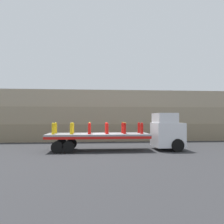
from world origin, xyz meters
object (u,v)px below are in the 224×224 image
object	(u,v)px
truck_cab	(168,131)
fire_hydrant_yellow_far_1	(73,128)
fire_hydrant_yellow_far_0	(56,128)
fire_hydrant_red_far_2	(90,128)
fire_hydrant_red_far_3	(106,128)
fire_hydrant_red_near_4	(125,128)
fire_hydrant_red_near_2	(89,129)
fire_hydrant_yellow_near_1	(71,129)
flatbed_trailer	(90,137)
fire_hydrant_red_near_5	(142,128)
fire_hydrant_red_far_4	(123,128)
fire_hydrant_red_near_3	(107,128)
fire_hydrant_red_far_5	(139,128)
fire_hydrant_yellow_near_0	(53,129)

from	to	relation	value
truck_cab	fire_hydrant_yellow_far_1	xyz separation A→B (m)	(-7.91, 0.56, 0.29)
fire_hydrant_yellow_far_0	fire_hydrant_red_far_2	size ratio (longest dim) A/B	1.00
fire_hydrant_red_far_2	fire_hydrant_red_far_3	bearing A→B (deg)	0.00
fire_hydrant_red_near_4	fire_hydrant_red_near_2	bearing A→B (deg)	180.00
fire_hydrant_yellow_near_1	fire_hydrant_red_near_4	world-z (taller)	same
fire_hydrant_yellow_near_1	fire_hydrant_red_far_3	distance (m)	3.01
flatbed_trailer	fire_hydrant_red_near_5	xyz separation A→B (m)	(4.12, -0.56, 0.72)
truck_cab	fire_hydrant_red_near_4	bearing A→B (deg)	-171.45
fire_hydrant_yellow_near_1	fire_hydrant_red_far_2	xyz separation A→B (m)	(1.40, 1.12, 0.00)
fire_hydrant_red_near_2	fire_hydrant_yellow_far_0	bearing A→B (deg)	158.11
fire_hydrant_yellow_near_1	fire_hydrant_yellow_far_1	distance (m)	1.12
fire_hydrant_red_far_4	fire_hydrant_red_near_5	distance (m)	1.79
fire_hydrant_red_near_3	fire_hydrant_red_near_5	distance (m)	2.79
fire_hydrant_red_near_2	fire_hydrant_red_far_3	distance (m)	1.79
fire_hydrant_red_near_5	fire_hydrant_red_far_5	distance (m)	1.12
flatbed_trailer	fire_hydrant_red_near_3	xyz separation A→B (m)	(1.33, -0.56, 0.72)
fire_hydrant_red_near_4	fire_hydrant_red_far_2	bearing A→B (deg)	158.11
fire_hydrant_red_near_4	fire_hydrant_red_far_4	distance (m)	1.12
fire_hydrant_red_far_3	fire_hydrant_yellow_far_0	bearing A→B (deg)	180.00
truck_cab	fire_hydrant_red_far_4	xyz separation A→B (m)	(-3.73, 0.56, 0.29)
flatbed_trailer	fire_hydrant_yellow_near_0	bearing A→B (deg)	-168.90
flatbed_trailer	fire_hydrant_red_near_2	world-z (taller)	fire_hydrant_red_near_2
truck_cab	fire_hydrant_red_far_5	xyz separation A→B (m)	(-2.33, 0.56, 0.29)
fire_hydrant_red_far_3	fire_hydrant_red_far_2	bearing A→B (deg)	180.00
fire_hydrant_red_near_3	fire_hydrant_red_near_2	bearing A→B (deg)	180.00
fire_hydrant_red_far_3	truck_cab	bearing A→B (deg)	-6.25
fire_hydrant_yellow_near_1	fire_hydrant_red_near_5	xyz separation A→B (m)	(5.58, 0.00, 0.00)
truck_cab	fire_hydrant_yellow_near_1	size ratio (longest dim) A/B	3.38
fire_hydrant_red_near_2	fire_hydrant_red_near_4	xyz separation A→B (m)	(2.79, 0.00, 0.00)
fire_hydrant_red_near_4	fire_hydrant_red_far_5	size ratio (longest dim) A/B	1.00
flatbed_trailer	fire_hydrant_red_far_2	size ratio (longest dim) A/B	9.06
fire_hydrant_red_far_3	fire_hydrant_red_near_4	xyz separation A→B (m)	(1.40, -1.12, 0.00)
fire_hydrant_yellow_far_0	fire_hydrant_red_near_5	size ratio (longest dim) A/B	1.00
flatbed_trailer	fire_hydrant_yellow_near_1	xyz separation A→B (m)	(-1.46, -0.56, 0.72)
fire_hydrant_red_near_3	fire_hydrant_red_far_5	xyz separation A→B (m)	(2.79, 1.12, 0.00)
fire_hydrant_yellow_far_1	fire_hydrant_red_near_4	xyz separation A→B (m)	(4.19, -1.12, 0.00)
fire_hydrant_yellow_near_0	fire_hydrant_red_near_5	distance (m)	6.98
truck_cab	fire_hydrant_red_near_2	xyz separation A→B (m)	(-6.52, -0.56, 0.29)
truck_cab	fire_hydrant_red_near_3	world-z (taller)	truck_cab
flatbed_trailer	fire_hydrant_red_near_3	distance (m)	1.61
fire_hydrant_yellow_near_1	fire_hydrant_yellow_far_1	size ratio (longest dim) A/B	1.00
fire_hydrant_red_far_2	fire_hydrant_red_near_2	bearing A→B (deg)	-90.00
fire_hydrant_red_far_2	fire_hydrant_red_near_5	xyz separation A→B (m)	(4.19, -1.12, 0.00)
fire_hydrant_yellow_near_1	fire_hydrant_red_far_3	world-z (taller)	same
fire_hydrant_red_near_3	fire_hydrant_yellow_far_0	bearing A→B (deg)	165.01
fire_hydrant_red_far_4	fire_hydrant_yellow_far_0	bearing A→B (deg)	180.00
fire_hydrant_yellow_near_0	fire_hydrant_red_far_3	size ratio (longest dim) A/B	1.00
flatbed_trailer	fire_hydrant_red_near_3	bearing A→B (deg)	-22.89
fire_hydrant_yellow_far_0	fire_hydrant_yellow_far_1	distance (m)	1.40
fire_hydrant_red_far_3	fire_hydrant_yellow_far_1	bearing A→B (deg)	180.00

